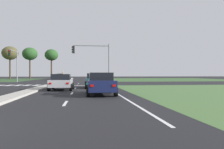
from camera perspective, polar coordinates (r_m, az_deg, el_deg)
The scene contains 30 objects.
ground_plane at distance 36.20m, azimuth -13.93°, elevation -2.20°, with size 200.00×200.00×0.00m, color black.
grass_verge_far_right at distance 63.96m, azimuth 12.36°, elevation -1.20°, with size 35.00×35.00×0.01m, color #385B2D.
median_island_near at distance 17.52m, azimuth -21.64°, elevation -4.45°, with size 1.20×22.00×0.14m, color #ADA89E.
median_island_far at distance 61.07m, azimuth -11.03°, elevation -1.20°, with size 1.20×36.00×0.14m, color #ADA89E.
lane_dash_near at distance 11.62m, azimuth -11.63°, elevation -7.08°, with size 0.14×2.00×0.01m, color silver.
lane_dash_second at distance 17.58m, azimuth -9.99°, elevation -4.64°, with size 0.14×2.00×0.01m, color silver.
lane_dash_third at distance 23.56m, azimuth -9.19°, elevation -3.43°, with size 0.14×2.00×0.01m, color silver.
lane_dash_fourth at distance 29.54m, azimuth -8.71°, elevation -2.71°, with size 0.14×2.00×0.01m, color silver.
lane_dash_fifth at distance 35.53m, azimuth -8.40°, elevation -2.24°, with size 0.14×2.00×0.01m, color silver.
edge_line_right at distance 18.11m, azimuth 0.76°, elevation -4.50°, with size 0.14×24.00×0.01m, color silver.
stop_bar_near at distance 28.93m, azimuth -8.16°, elevation -2.77°, with size 6.40×0.50×0.01m, color silver.
crosswalk_bar_near at distance 32.59m, azimuth -26.33°, elevation -2.46°, with size 0.70×2.80×0.01m, color silver.
crosswalk_bar_second at distance 32.22m, azimuth -24.40°, elevation -2.49°, with size 0.70×2.80×0.01m, color silver.
crosswalk_bar_third at distance 31.89m, azimuth -22.43°, elevation -2.51°, with size 0.70×2.80×0.01m, color silver.
crosswalk_bar_fourth at distance 31.61m, azimuth -20.42°, elevation -2.53°, with size 0.70×2.80×0.01m, color silver.
crosswalk_bar_fifth at distance 31.36m, azimuth -18.37°, elevation -2.55°, with size 0.70×2.80×0.01m, color silver.
crosswalk_bar_sixth at distance 31.15m, azimuth -16.30°, elevation -2.57°, with size 0.70×2.80×0.01m, color silver.
crosswalk_bar_seventh at distance 30.98m, azimuth -14.20°, elevation -2.58°, with size 0.70×2.80×0.01m, color silver.
crosswalk_bar_eighth at distance 30.85m, azimuth -12.08°, elevation -2.59°, with size 0.70×2.80×0.01m, color silver.
car_black_second at distance 57.97m, azimuth -13.39°, elevation -0.58°, with size 1.96×4.19×1.50m.
car_navy_third at distance 16.10m, azimuth -2.89°, elevation -2.25°, with size 2.01×4.54×1.56m.
car_maroon_fourth at distance 67.00m, azimuth -12.64°, elevation -0.44°, with size 2.07×4.58×1.61m.
car_silver_fifth at distance 21.32m, azimuth -12.58°, elevation -1.80°, with size 2.07×4.18×1.46m.
car_teal_sixth at distance 23.99m, azimuth -4.37°, elevation -1.50°, with size 2.06×4.20×1.54m.
traffic_signal_far_left at distance 42.70m, azimuth -23.28°, elevation 3.38°, with size 0.32×4.50×5.68m.
traffic_signal_near_right at distance 29.41m, azimuth -4.27°, elevation 4.52°, with size 4.90×0.32×5.36m.
pedestrian_at_median at distance 49.91m, azimuth -12.20°, elevation -0.09°, with size 0.34×0.34×1.88m.
treeline_second at distance 70.46m, azimuth -24.20°, elevation 4.86°, with size 4.46×4.46×9.27m.
treeline_third at distance 70.53m, azimuth -19.89°, elevation 4.85°, with size 4.31×4.31×9.19m.
treeline_fourth at distance 69.33m, azimuth -14.94°, elevation 4.70°, with size 3.90×3.90×8.75m.
Camera 1 is at (4.46, -5.89, 1.46)m, focal length 36.47 mm.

